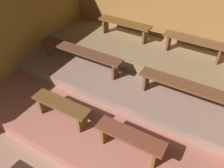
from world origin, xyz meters
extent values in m
cube|color=#896150|center=(0.00, 2.69, -0.04)|extent=(6.05, 6.18, 0.08)
cube|color=olive|center=(0.00, 5.41, 1.11)|extent=(6.05, 0.06, 2.22)
cube|color=olive|center=(-2.66, 2.69, 1.11)|extent=(0.06, 6.18, 2.22)
cube|color=#945548|center=(0.00, 3.41, 0.11)|extent=(5.25, 3.93, 0.22)
cube|color=#826558|center=(0.00, 4.09, 0.33)|extent=(5.25, 2.57, 0.22)
cube|color=olive|center=(0.00, 4.64, 0.55)|extent=(5.25, 1.47, 0.22)
cube|color=brown|center=(-0.71, 2.14, 0.61)|extent=(1.16, 0.30, 0.04)
cube|color=brown|center=(-1.17, 2.14, 0.41)|extent=(0.05, 0.24, 0.37)
cube|color=brown|center=(-0.25, 2.14, 0.41)|extent=(0.05, 0.24, 0.37)
cube|color=brown|center=(0.71, 2.14, 0.61)|extent=(1.16, 0.30, 0.04)
cube|color=brown|center=(0.25, 2.14, 0.41)|extent=(0.05, 0.24, 0.37)
cube|color=brown|center=(1.17, 2.14, 0.41)|extent=(0.05, 0.24, 0.37)
cube|color=#563121|center=(-1.29, 3.53, 0.84)|extent=(2.09, 0.30, 0.04)
cube|color=brown|center=(-2.21, 3.53, 0.63)|extent=(0.05, 0.24, 0.37)
cube|color=brown|center=(-0.36, 3.53, 0.63)|extent=(0.05, 0.24, 0.37)
cube|color=brown|center=(1.29, 3.53, 0.84)|extent=(2.09, 0.30, 0.04)
cube|color=brown|center=(0.36, 3.53, 0.63)|extent=(0.05, 0.24, 0.37)
cube|color=brown|center=(-0.88, 4.90, 1.06)|extent=(1.39, 0.30, 0.04)
cube|color=brown|center=(-1.45, 4.90, 0.85)|extent=(0.05, 0.24, 0.37)
cube|color=brown|center=(-0.31, 4.90, 0.85)|extent=(0.05, 0.24, 0.37)
cube|color=brown|center=(0.88, 4.90, 1.06)|extent=(1.39, 0.30, 0.04)
cube|color=brown|center=(0.31, 4.90, 0.85)|extent=(0.05, 0.24, 0.37)
cube|color=brown|center=(1.45, 4.90, 0.85)|extent=(0.05, 0.24, 0.37)
camera|label=1|loc=(1.67, -0.05, 3.60)|focal=37.86mm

